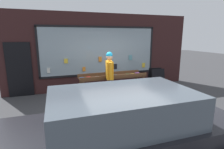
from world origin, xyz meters
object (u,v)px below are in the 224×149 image
at_px(person_browsing, 109,73).
at_px(parked_car, 122,128).
at_px(small_dog, 98,99).
at_px(sandwich_board_sign, 156,80).
at_px(display_table_main, 113,78).

bearing_deg(person_browsing, parked_car, 176.31).
bearing_deg(small_dog, person_browsing, -60.94).
distance_m(person_browsing, sandwich_board_sign, 2.36).
bearing_deg(parked_car, person_browsing, 76.42).
bearing_deg(small_dog, parked_car, 177.20).
bearing_deg(parked_car, sandwich_board_sign, 50.56).
height_order(person_browsing, parked_car, person_browsing).
relative_size(person_browsing, sandwich_board_sign, 1.79).
distance_m(person_browsing, parked_car, 3.18).
distance_m(sandwich_board_sign, parked_car, 4.68).
distance_m(person_browsing, small_dog, 0.98).
distance_m(display_table_main, person_browsing, 0.67).
bearing_deg(sandwich_board_sign, parked_car, -125.65).
xyz_separation_m(display_table_main, sandwich_board_sign, (1.94, 0.03, -0.24)).
relative_size(display_table_main, sandwich_board_sign, 2.58).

